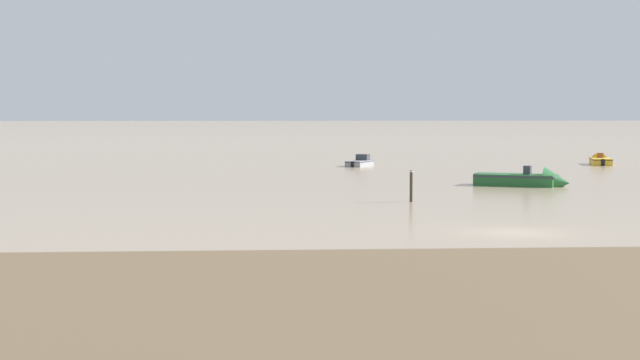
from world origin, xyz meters
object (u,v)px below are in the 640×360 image
(motorboat_moored_1, at_px, (362,163))
(mooring_post_near, at_px, (411,187))
(motorboat_moored_4, at_px, (529,182))
(motorboat_moored_2, at_px, (600,162))

(motorboat_moored_1, relative_size, mooring_post_near, 2.20)
(motorboat_moored_4, height_order, mooring_post_near, mooring_post_near)
(motorboat_moored_2, height_order, mooring_post_near, mooring_post_near)
(motorboat_moored_2, distance_m, mooring_post_near, 46.94)
(motorboat_moored_4, bearing_deg, motorboat_moored_2, 86.95)
(motorboat_moored_1, bearing_deg, motorboat_moored_4, -133.65)
(motorboat_moored_2, bearing_deg, motorboat_moored_4, 165.63)
(motorboat_moored_1, height_order, motorboat_moored_4, motorboat_moored_4)
(motorboat_moored_1, height_order, motorboat_moored_2, motorboat_moored_2)
(motorboat_moored_1, height_order, mooring_post_near, mooring_post_near)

